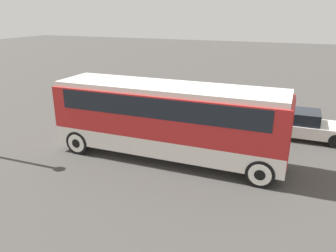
{
  "coord_description": "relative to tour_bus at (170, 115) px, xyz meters",
  "views": [
    {
      "loc": [
        4.92,
        -12.22,
        6.09
      ],
      "look_at": [
        0.0,
        0.0,
        1.45
      ],
      "focal_mm": 35.0,
      "sensor_mm": 36.0,
      "label": 1
    }
  ],
  "objects": [
    {
      "name": "parked_car_mid",
      "position": [
        5.05,
        4.69,
        -1.24
      ],
      "size": [
        4.38,
        1.86,
        1.42
      ],
      "color": "silver",
      "rests_on": "ground_plane"
    },
    {
      "name": "tour_bus",
      "position": [
        0.0,
        0.0,
        0.0
      ],
      "size": [
        9.86,
        2.58,
        3.23
      ],
      "color": "silver",
      "rests_on": "ground_plane"
    },
    {
      "name": "parked_car_near",
      "position": [
        0.25,
        5.31,
        -1.26
      ],
      "size": [
        4.37,
        1.9,
        1.34
      ],
      "color": "#2D5638",
      "rests_on": "ground_plane"
    },
    {
      "name": "ground_plane",
      "position": [
        -0.1,
        0.0,
        -1.94
      ],
      "size": [
        120.0,
        120.0,
        0.0
      ],
      "primitive_type": "plane",
      "color": "#423F3D"
    }
  ]
}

